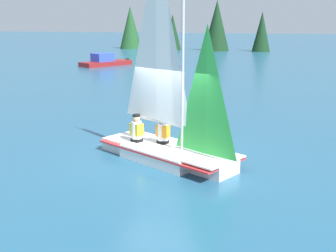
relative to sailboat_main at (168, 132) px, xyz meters
name	(u,v)px	position (x,y,z in m)	size (l,w,h in m)	color
ground_plane	(168,159)	(0.00, 0.00, -0.80)	(260.00, 260.00, 0.00)	#235675
sailboat_main	(168,132)	(0.00, 0.00, 0.00)	(4.38, 3.23, 5.93)	white
sailor_helm	(163,134)	(-0.25, 0.30, -0.18)	(0.42, 0.40, 1.16)	black
sailor_crew	(137,132)	(-1.03, 0.25, -0.17)	(0.42, 0.40, 1.16)	black
motorboat_distant	(105,61)	(-13.00, 22.80, -0.42)	(3.59, 4.84, 1.09)	maroon
treeline_shore	(189,28)	(-11.44, 45.22, 2.11)	(20.96, 3.96, 6.46)	#1E4C23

